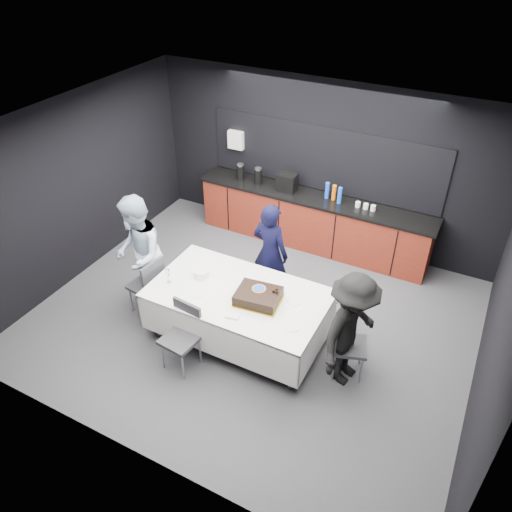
{
  "coord_description": "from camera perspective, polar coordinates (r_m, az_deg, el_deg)",
  "views": [
    {
      "loc": [
        2.52,
        -4.75,
        4.93
      ],
      "look_at": [
        0.0,
        0.1,
        1.05
      ],
      "focal_mm": 35.0,
      "sensor_mm": 36.0,
      "label": 1
    }
  ],
  "objects": [
    {
      "name": "loose_plate_right_a",
      "position": [
        6.4,
        4.44,
        -5.14
      ],
      "size": [
        0.2,
        0.2,
        0.01
      ],
      "primitive_type": "cylinder",
      "color": "white",
      "rests_on": "party_table"
    },
    {
      "name": "chair_right",
      "position": [
        6.32,
        10.0,
        -9.42
      ],
      "size": [
        0.53,
        0.53,
        0.92
      ],
      "color": "#323338",
      "rests_on": "ground"
    },
    {
      "name": "person_left",
      "position": [
        7.21,
        -13.3,
        0.17
      ],
      "size": [
        1.05,
        1.09,
        1.78
      ],
      "primitive_type": "imported",
      "rotation": [
        0.0,
        0.0,
        -0.94
      ],
      "color": "#A3B8CD",
      "rests_on": "ground"
    },
    {
      "name": "chair_left",
      "position": [
        7.23,
        -12.11,
        -2.99
      ],
      "size": [
        0.47,
        0.47,
        0.92
      ],
      "color": "#323338",
      "rests_on": "ground"
    },
    {
      "name": "person_right",
      "position": [
        6.07,
        10.8,
        -8.38
      ],
      "size": [
        0.79,
        1.13,
        1.59
      ],
      "primitive_type": "imported",
      "rotation": [
        0.0,
        0.0,
        1.36
      ],
      "color": "black",
      "rests_on": "ground"
    },
    {
      "name": "room_shell",
      "position": [
        6.2,
        -0.43,
        5.63
      ],
      "size": [
        6.04,
        5.04,
        2.82
      ],
      "color": "white",
      "rests_on": "ground"
    },
    {
      "name": "party_table",
      "position": [
        6.61,
        -2.0,
        -5.12
      ],
      "size": [
        2.32,
        1.32,
        0.78
      ],
      "color": "#99999E",
      "rests_on": "ground"
    },
    {
      "name": "champagne_flute",
      "position": [
        6.7,
        -10.06,
        -1.87
      ],
      "size": [
        0.06,
        0.06,
        0.22
      ],
      "color": "white",
      "rests_on": "party_table"
    },
    {
      "name": "kitchenette",
      "position": [
        8.62,
        6.42,
        4.51
      ],
      "size": [
        4.1,
        0.64,
        2.05
      ],
      "color": "maroon",
      "rests_on": "ground"
    },
    {
      "name": "ground",
      "position": [
        7.3,
        -0.36,
        -7.14
      ],
      "size": [
        6.0,
        6.0,
        0.0
      ],
      "primitive_type": "plane",
      "color": "#444549",
      "rests_on": "ground"
    },
    {
      "name": "loose_plate_right_b",
      "position": [
        6.05,
        4.18,
        -8.05
      ],
      "size": [
        0.19,
        0.19,
        0.01
      ],
      "primitive_type": "cylinder",
      "color": "white",
      "rests_on": "party_table"
    },
    {
      "name": "loose_plate_near",
      "position": [
        6.55,
        -6.71,
        -4.23
      ],
      "size": [
        0.22,
        0.22,
        0.01
      ],
      "primitive_type": "cylinder",
      "color": "white",
      "rests_on": "party_table"
    },
    {
      "name": "chair_near",
      "position": [
        6.4,
        -8.3,
        -8.49
      ],
      "size": [
        0.46,
        0.46,
        0.92
      ],
      "color": "#323338",
      "rests_on": "ground"
    },
    {
      "name": "plate_stack",
      "position": [
        6.8,
        -6.28,
        -1.95
      ],
      "size": [
        0.21,
        0.21,
        0.1
      ],
      "primitive_type": "cylinder",
      "color": "white",
      "rests_on": "party_table"
    },
    {
      "name": "person_center",
      "position": [
        7.23,
        1.63,
        0.39
      ],
      "size": [
        0.62,
        0.45,
        1.58
      ],
      "primitive_type": "imported",
      "rotation": [
        0.0,
        0.0,
        3.02
      ],
      "color": "black",
      "rests_on": "ground"
    },
    {
      "name": "fork_pile",
      "position": [
        6.17,
        -2.68,
        -6.82
      ],
      "size": [
        0.19,
        0.14,
        0.03
      ],
      "primitive_type": "cube",
      "rotation": [
        0.0,
        0.0,
        0.19
      ],
      "color": "white",
      "rests_on": "party_table"
    },
    {
      "name": "cake_assembly",
      "position": [
        6.35,
        0.26,
        -4.62
      ],
      "size": [
        0.64,
        0.55,
        0.18
      ],
      "color": "yellow",
      "rests_on": "party_table"
    },
    {
      "name": "loose_plate_far",
      "position": [
        6.82,
        0.91,
        -2.12
      ],
      "size": [
        0.18,
        0.18,
        0.01
      ],
      "primitive_type": "cylinder",
      "color": "white",
      "rests_on": "party_table"
    }
  ]
}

